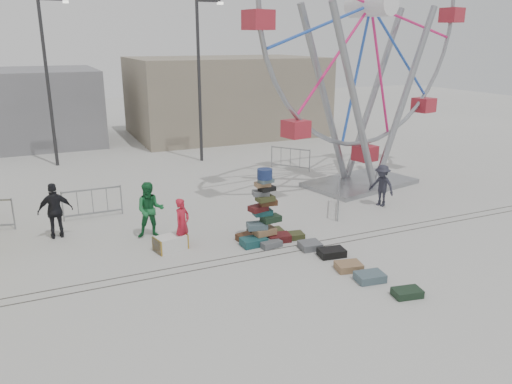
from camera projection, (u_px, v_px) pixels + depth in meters
name	position (u px, v px, depth m)	size (l,w,h in m)	color
ground	(245.00, 271.00, 13.72)	(90.00, 90.00, 0.00)	#9E9E99
track_line_near	(237.00, 262.00, 14.24)	(40.00, 0.04, 0.01)	#47443F
track_line_far	(232.00, 257.00, 14.59)	(40.00, 0.04, 0.01)	#47443F
building_right	(225.00, 96.00, 33.18)	(12.00, 8.00, 5.00)	gray
building_left	(11.00, 107.00, 29.95)	(10.00, 8.00, 4.40)	gray
lamp_post_right	(201.00, 73.00, 24.96)	(1.41, 0.25, 8.00)	#2D2D30
lamp_post_left	(49.00, 75.00, 23.99)	(1.41, 0.25, 8.00)	#2D2D30
suitcase_tower	(264.00, 221.00, 15.57)	(1.65, 1.48, 2.36)	#1B4F52
ferris_wheel	(369.00, 30.00, 19.96)	(11.08, 3.71, 13.12)	gray
steamer_trunk	(171.00, 243.00, 15.05)	(0.95, 0.55, 0.44)	silver
row_case_0	(293.00, 236.00, 15.94)	(0.69, 0.45, 0.19)	#3D4221
row_case_1	(310.00, 245.00, 15.16)	(0.63, 0.58, 0.21)	slate
row_case_2	(332.00, 253.00, 14.64)	(0.77, 0.51, 0.22)	black
row_case_3	(349.00, 266.00, 13.76)	(0.70, 0.53, 0.21)	#97714D
row_case_4	(370.00, 277.00, 13.13)	(0.75, 0.53, 0.22)	#4D646E
row_case_5	(407.00, 293.00, 12.34)	(0.71, 0.45, 0.20)	#1B3120
barricade_dummy_c	(93.00, 203.00, 17.67)	(2.00, 0.10, 1.10)	gray
barricade_wheel_front	(338.00, 198.00, 18.26)	(2.00, 0.10, 1.10)	gray
barricade_wheel_back	(290.00, 159.00, 24.25)	(2.00, 0.10, 1.10)	gray
pedestrian_red	(182.00, 223.00, 15.07)	(0.57, 0.37, 1.56)	#B4192D
pedestrian_green	(150.00, 210.00, 15.84)	(0.89, 0.69, 1.82)	#196532
pedestrian_black	(55.00, 211.00, 15.80)	(1.06, 0.44, 1.81)	black
pedestrian_grey	(382.00, 185.00, 18.89)	(1.04, 0.60, 1.61)	#23242F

